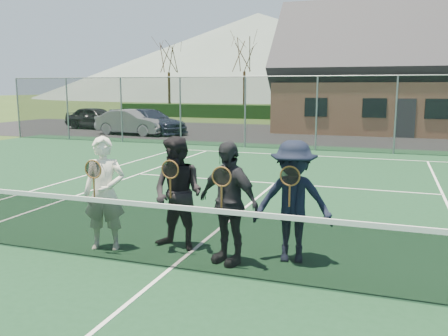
# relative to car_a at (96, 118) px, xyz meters

# --- Properties ---
(ground) EXTENTS (220.00, 220.00, 0.00)m
(ground) POSITION_rel_car_a_xyz_m (14.35, 0.78, -0.69)
(ground) COLOR #2C4418
(ground) RESTS_ON ground
(court_surface) EXTENTS (30.00, 30.00, 0.02)m
(court_surface) POSITION_rel_car_a_xyz_m (14.35, -19.22, -0.68)
(court_surface) COLOR #14381E
(court_surface) RESTS_ON ground
(tarmac_carpark) EXTENTS (40.00, 12.00, 0.01)m
(tarmac_carpark) POSITION_rel_car_a_xyz_m (10.35, 0.78, -0.68)
(tarmac_carpark) COLOR black
(tarmac_carpark) RESTS_ON ground
(hedge_row) EXTENTS (40.00, 1.20, 1.10)m
(hedge_row) POSITION_rel_car_a_xyz_m (14.35, 12.78, -0.14)
(hedge_row) COLOR black
(hedge_row) RESTS_ON ground
(hill_west) EXTENTS (110.00, 110.00, 18.00)m
(hill_west) POSITION_rel_car_a_xyz_m (-10.65, 75.78, 8.31)
(hill_west) COLOR slate
(hill_west) RESTS_ON ground
(car_a) EXTENTS (4.24, 2.24, 1.37)m
(car_a) POSITION_rel_car_a_xyz_m (0.00, 0.00, 0.00)
(car_a) COLOR black
(car_a) RESTS_ON ground
(car_b) EXTENTS (4.27, 1.91, 1.36)m
(car_b) POSITION_rel_car_a_xyz_m (3.97, -2.40, -0.01)
(car_b) COLOR gray
(car_b) RESTS_ON ground
(car_c) EXTENTS (5.05, 3.18, 1.36)m
(car_c) POSITION_rel_car_a_xyz_m (4.60, -1.68, -0.01)
(car_c) COLOR #1B2036
(car_c) RESTS_ON ground
(court_markings) EXTENTS (11.03, 23.83, 0.01)m
(court_markings) POSITION_rel_car_a_xyz_m (14.35, -19.22, -0.66)
(court_markings) COLOR white
(court_markings) RESTS_ON court_surface
(tennis_net) EXTENTS (11.68, 0.08, 1.10)m
(tennis_net) POSITION_rel_car_a_xyz_m (14.35, -19.22, -0.15)
(tennis_net) COLOR slate
(tennis_net) RESTS_ON ground
(perimeter_fence) EXTENTS (30.07, 0.07, 3.02)m
(perimeter_fence) POSITION_rel_car_a_xyz_m (14.35, -5.72, 0.84)
(perimeter_fence) COLOR slate
(perimeter_fence) RESTS_ON ground
(clubhouse) EXTENTS (15.60, 8.20, 7.70)m
(clubhouse) POSITION_rel_car_a_xyz_m (18.35, 4.78, 3.30)
(clubhouse) COLOR #9E6B4C
(clubhouse) RESTS_ON ground
(tree_a) EXTENTS (3.20, 3.20, 7.77)m
(tree_a) POSITION_rel_car_a_xyz_m (-1.65, 13.78, 5.10)
(tree_a) COLOR #362513
(tree_a) RESTS_ON ground
(tree_b) EXTENTS (3.20, 3.20, 7.77)m
(tree_b) POSITION_rel_car_a_xyz_m (5.35, 13.78, 5.10)
(tree_b) COLOR #382114
(tree_b) RESTS_ON ground
(tree_c) EXTENTS (3.20, 3.20, 7.77)m
(tree_c) POSITION_rel_car_a_xyz_m (16.35, 13.78, 5.10)
(tree_c) COLOR #331F12
(tree_c) RESTS_ON ground
(player_a) EXTENTS (0.75, 0.61, 1.80)m
(player_a) POSITION_rel_car_a_xyz_m (12.99, -18.76, 0.23)
(player_a) COLOR white
(player_a) RESTS_ON court_surface
(player_b) EXTENTS (0.98, 0.82, 1.80)m
(player_b) POSITION_rel_car_a_xyz_m (14.09, -18.39, 0.23)
(player_b) COLOR black
(player_b) RESTS_ON court_surface
(player_c) EXTENTS (1.14, 0.80, 1.80)m
(player_c) POSITION_rel_car_a_xyz_m (15.02, -18.68, 0.23)
(player_c) COLOR #232428
(player_c) RESTS_ON court_surface
(player_d) EXTENTS (1.25, 0.84, 1.80)m
(player_d) POSITION_rel_car_a_xyz_m (15.90, -18.32, 0.23)
(player_d) COLOR black
(player_d) RESTS_ON court_surface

